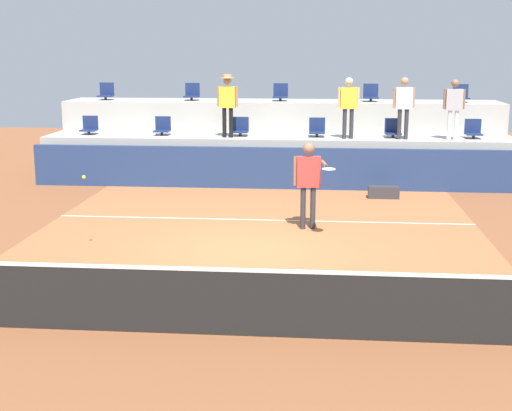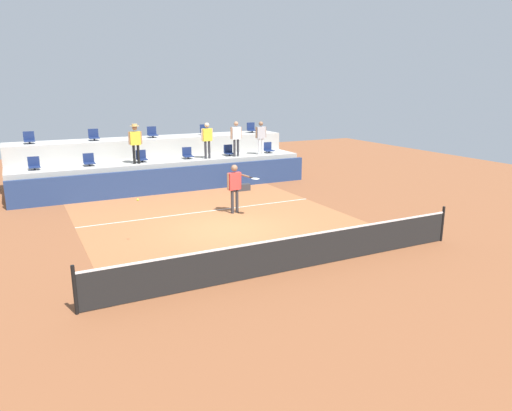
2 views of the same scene
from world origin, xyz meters
name	(u,v)px [view 2 (image 2 of 2)]	position (x,y,z in m)	size (l,w,h in m)	color
ground_plane	(230,229)	(0.00, 0.00, 0.00)	(40.00, 40.00, 0.00)	brown
court_inner_paint	(218,221)	(0.00, 1.00, 0.00)	(9.00, 10.00, 0.01)	#A36038
court_service_line	(203,212)	(0.00, 2.40, 0.01)	(9.00, 0.06, 0.00)	silver
tennis_net	(294,252)	(0.00, -4.00, 0.50)	(10.48, 0.08, 1.07)	black
sponsor_backboard	(173,180)	(0.00, 6.00, 0.55)	(13.00, 0.16, 1.10)	navy
seating_tier_lower	(165,174)	(0.00, 7.30, 0.62)	(13.00, 1.80, 1.25)	#ADAAA3
seating_tier_upper	(154,159)	(0.00, 9.10, 1.05)	(13.00, 1.80, 2.10)	#ADAAA3
stadium_chair_lower_far_left	(34,164)	(-5.35, 7.23, 1.46)	(0.44, 0.40, 0.52)	#2D2D33
stadium_chair_lower_left	(89,161)	(-3.24, 7.23, 1.46)	(0.44, 0.40, 0.52)	#2D2D33
stadium_chair_lower_mid_left	(142,157)	(-1.02, 7.23, 1.46)	(0.44, 0.40, 0.52)	#2D2D33
stadium_chair_lower_mid_right	(188,154)	(1.11, 7.23, 1.46)	(0.44, 0.40, 0.52)	#2D2D33
stadium_chair_lower_right	(229,151)	(3.18, 7.23, 1.46)	(0.44, 0.40, 0.52)	#2D2D33
stadium_chair_lower_far_right	(268,148)	(5.34, 7.23, 1.46)	(0.44, 0.40, 0.52)	#2D2D33
stadium_chair_upper_far_left	(29,139)	(-5.37, 9.03, 2.31)	(0.44, 0.40, 0.52)	#2D2D33
stadium_chair_upper_left	(94,136)	(-2.71, 9.03, 2.31)	(0.44, 0.40, 0.52)	#2D2D33
stadium_chair_upper_center	(152,133)	(-0.01, 9.03, 2.31)	(0.44, 0.40, 0.52)	#2D2D33
stadium_chair_upper_right	(205,131)	(2.67, 9.03, 2.31)	(0.44, 0.40, 0.52)	#2D2D33
stadium_chair_upper_far_right	(251,128)	(5.29, 9.03, 2.31)	(0.44, 0.40, 0.52)	#2D2D33
tennis_player	(235,184)	(0.99, 1.70, 1.11)	(0.86, 1.20, 1.79)	#2D2D33
spectator_with_hat	(135,140)	(-1.33, 6.85, 2.29)	(0.58, 0.42, 1.70)	black
spectator_in_grey	(207,137)	(1.94, 6.85, 2.23)	(0.58, 0.23, 1.64)	#2D2D33
spectator_leaning_on_rail	(236,136)	(3.40, 6.85, 2.24)	(0.58, 0.23, 1.65)	#2D2D33
spectator_in_white	(261,135)	(4.71, 6.85, 2.20)	(0.57, 0.22, 1.60)	white
tennis_ball	(138,200)	(-3.00, -0.35, 1.39)	(0.07, 0.07, 0.07)	#CCE033
equipment_bag	(241,187)	(2.79, 5.01, 0.15)	(0.76, 0.28, 0.30)	#333338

